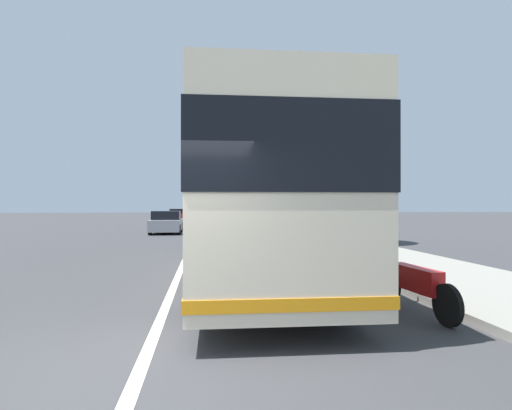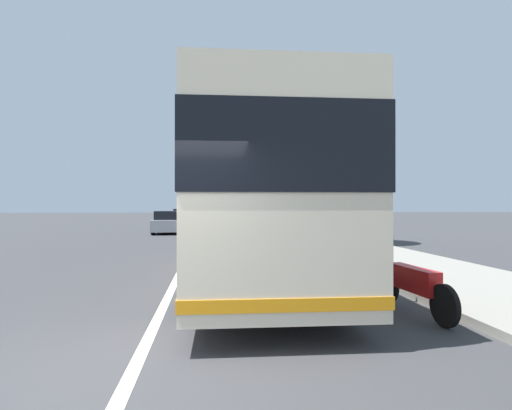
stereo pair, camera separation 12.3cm
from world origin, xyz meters
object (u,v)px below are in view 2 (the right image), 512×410
Objects in this scene: coach_bus at (251,195)px; car_behind_bus at (169,223)px; car_side_street at (181,215)px; roadside_tree_mid_block at (334,129)px; motorcycle_angled at (413,284)px.

car_behind_bus is at bearing 13.51° from coach_bus.
roadside_tree_mid_block reaches higher than car_side_street.
car_behind_bus is 0.64× the size of roadside_tree_mid_block.
motorcycle_angled is at bearing 9.32° from car_side_street.
motorcycle_angled is 0.48× the size of car_behind_bus.
coach_bus is 10.03m from roadside_tree_mid_block.
car_side_street reaches higher than motorcycle_angled.
roadside_tree_mid_block is (-28.64, -8.97, 4.63)m from car_side_street.
car_side_street is 30.37m from roadside_tree_mid_block.
car_behind_bus is 12.88m from roadside_tree_mid_block.
motorcycle_angled is 41.46m from car_side_street.
roadside_tree_mid_block is at bearing 43.33° from car_behind_bus.
roadside_tree_mid_block reaches higher than motorcycle_angled.
roadside_tree_mid_block reaches higher than coach_bus.
motorcycle_angled is 13.42m from roadside_tree_mid_block.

